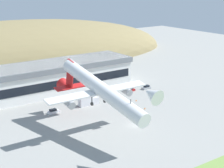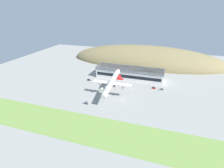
{
  "view_description": "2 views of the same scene",
  "coord_description": "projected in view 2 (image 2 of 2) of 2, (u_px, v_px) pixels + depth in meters",
  "views": [
    {
      "loc": [
        -71.55,
        -86.21,
        45.66
      ],
      "look_at": [
        -8.71,
        0.85,
        15.12
      ],
      "focal_mm": 60.0,
      "sensor_mm": 36.0,
      "label": 1
    },
    {
      "loc": [
        31.08,
        -127.6,
        73.82
      ],
      "look_at": [
        -10.87,
        1.3,
        12.79
      ],
      "focal_mm": 28.0,
      "sensor_mm": 36.0,
      "label": 2
    }
  ],
  "objects": [
    {
      "name": "terminal_building",
      "position": [
        130.0,
        73.0,
        191.08
      ],
      "size": [
        73.34,
        18.97,
        12.09
      ],
      "color": "white",
      "rests_on": "ground_plane"
    },
    {
      "name": "fuel_truck",
      "position": [
        129.0,
        86.0,
        171.94
      ],
      "size": [
        7.83,
        2.71,
        3.4
      ],
      "color": "silver",
      "rests_on": "ground_plane"
    },
    {
      "name": "service_car_3",
      "position": [
        89.0,
        80.0,
        187.94
      ],
      "size": [
        4.43,
        1.99,
        1.48
      ],
      "color": "#333338",
      "rests_on": "ground_plane"
    },
    {
      "name": "traffic_cone_1",
      "position": [
        145.0,
        92.0,
        161.68
      ],
      "size": [
        0.52,
        0.52,
        0.58
      ],
      "color": "orange",
      "rests_on": "ground_plane"
    },
    {
      "name": "ground_plane",
      "position": [
        124.0,
        100.0,
        149.71
      ],
      "size": [
        372.74,
        372.74,
        0.0
      ],
      "primitive_type": "plane",
      "color": "gray"
    },
    {
      "name": "traffic_cone_0",
      "position": [
        140.0,
        96.0,
        154.85
      ],
      "size": [
        0.52,
        0.52,
        0.58
      ],
      "color": "orange",
      "rests_on": "ground_plane"
    },
    {
      "name": "service_car_0",
      "position": [
        115.0,
        85.0,
        176.39
      ],
      "size": [
        4.24,
        1.77,
        1.49
      ],
      "color": "silver",
      "rests_on": "ground_plane"
    },
    {
      "name": "service_car_1",
      "position": [
        162.0,
        90.0,
        166.32
      ],
      "size": [
        4.0,
        1.95,
        1.6
      ],
      "color": "#999EA3",
      "rests_on": "ground_plane"
    },
    {
      "name": "service_car_2",
      "position": [
        154.0,
        88.0,
        169.63
      ],
      "size": [
        3.74,
        1.87,
        1.58
      ],
      "color": "#B21E1E",
      "rests_on": "ground_plane"
    },
    {
      "name": "grass_strip_foreground",
      "position": [
        106.0,
        133.0,
        111.04
      ],
      "size": [
        335.46,
        28.83,
        0.08
      ],
      "primitive_type": "cube",
      "color": "#759947",
      "rests_on": "ground_plane"
    },
    {
      "name": "hill_backdrop",
      "position": [
        145.0,
        62.0,
        250.14
      ],
      "size": [
        216.54,
        79.88,
        45.36
      ],
      "primitive_type": "ellipsoid",
      "color": "olive",
      "rests_on": "ground_plane"
    },
    {
      "name": "cargo_airplane",
      "position": [
        112.0,
        83.0,
        150.06
      ],
      "size": [
        34.71,
        50.1,
        13.54
      ],
      "color": "white"
    }
  ]
}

